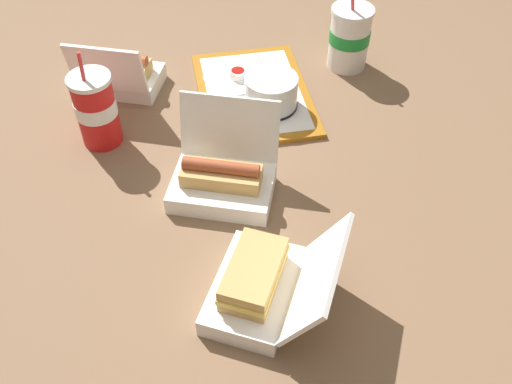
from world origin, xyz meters
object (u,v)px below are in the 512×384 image
at_px(plastic_fork, 270,66).
at_px(food_tray, 254,94).
at_px(clamshell_hotdog_corner, 223,177).
at_px(soda_cup_center, 96,109).
at_px(clamshell_sandwich_front, 261,284).
at_px(cake_container, 271,93).
at_px(ketchup_cup, 238,74).
at_px(clamshell_hotdog_right, 121,75).
at_px(soda_cup_front, 349,37).

bearing_deg(plastic_fork, food_tray, -60.54).
bearing_deg(clamshell_hotdog_corner, food_tray, 159.60).
bearing_deg(soda_cup_center, clamshell_sandwich_front, 29.99).
relative_size(cake_container, ketchup_cup, 3.11).
distance_m(clamshell_hotdog_right, soda_cup_center, 0.20).
height_order(food_tray, soda_cup_front, soda_cup_front).
height_order(food_tray, clamshell_hotdog_right, clamshell_hotdog_right).
bearing_deg(food_tray, plastic_fork, 148.36).
height_order(food_tray, soda_cup_center, soda_cup_center).
xyz_separation_m(cake_container, clamshell_hotdog_corner, (0.25, -0.14, -0.01)).
bearing_deg(food_tray, soda_cup_front, 109.11).
distance_m(plastic_fork, clamshell_hotdog_corner, 0.44).
bearing_deg(cake_container, soda_cup_center, -83.95).
distance_m(clamshell_hotdog_right, clamshell_hotdog_corner, 0.44).
distance_m(clamshell_hotdog_right, soda_cup_front, 0.57).
distance_m(cake_container, soda_cup_front, 0.27).
distance_m(clamshell_sandwich_front, soda_cup_center, 0.54).
xyz_separation_m(clamshell_hotdog_right, clamshell_hotdog_corner, (0.39, 0.19, 0.00)).
bearing_deg(clamshell_hotdog_right, food_tray, 75.01).
height_order(food_tray, clamshell_hotdog_corner, clamshell_hotdog_corner).
bearing_deg(ketchup_cup, clamshell_sandwich_front, -5.16).
distance_m(plastic_fork, soda_cup_front, 0.21).
distance_m(food_tray, ketchup_cup, 0.07).
bearing_deg(soda_cup_front, clamshell_hotdog_corner, -43.12).
xyz_separation_m(food_tray, ketchup_cup, (-0.06, -0.03, 0.02)).
height_order(clamshell_hotdog_right, clamshell_sandwich_front, clamshell_hotdog_right).
xyz_separation_m(food_tray, plastic_fork, (-0.09, 0.06, 0.01)).
xyz_separation_m(cake_container, soda_cup_front, (-0.15, 0.23, 0.03)).
height_order(food_tray, plastic_fork, plastic_fork).
bearing_deg(clamshell_hotdog_corner, clamshell_sandwich_front, 6.18).
bearing_deg(ketchup_cup, food_tray, 26.51).
bearing_deg(plastic_fork, clamshell_hotdog_right, -117.13).
xyz_separation_m(plastic_fork, clamshell_hotdog_right, (0.01, -0.37, 0.02)).
bearing_deg(clamshell_sandwich_front, clamshell_hotdog_right, -161.09).
bearing_deg(plastic_fork, soda_cup_center, -93.57).
xyz_separation_m(clamshell_sandwich_front, clamshell_hotdog_corner, (-0.26, -0.03, -0.00)).
bearing_deg(soda_cup_front, soda_cup_center, -72.71).
xyz_separation_m(food_tray, clamshell_hotdog_corner, (0.31, -0.11, 0.03)).
relative_size(plastic_fork, soda_cup_front, 0.50).
height_order(plastic_fork, soda_cup_center, soda_cup_center).
bearing_deg(clamshell_sandwich_front, plastic_fork, 167.78).
bearing_deg(soda_cup_front, clamshell_sandwich_front, -27.48).
relative_size(clamshell_hotdog_corner, soda_cup_front, 1.13).
bearing_deg(clamshell_hotdog_right, soda_cup_front, 90.62).
bearing_deg(cake_container, soda_cup_front, 123.47).
relative_size(cake_container, soda_cup_front, 0.57).
relative_size(food_tray, clamshell_sandwich_front, 1.37).
bearing_deg(clamshell_sandwich_front, soda_cup_front, 152.52).
distance_m(food_tray, soda_cup_center, 0.38).
distance_m(food_tray, clamshell_hotdog_right, 0.32).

